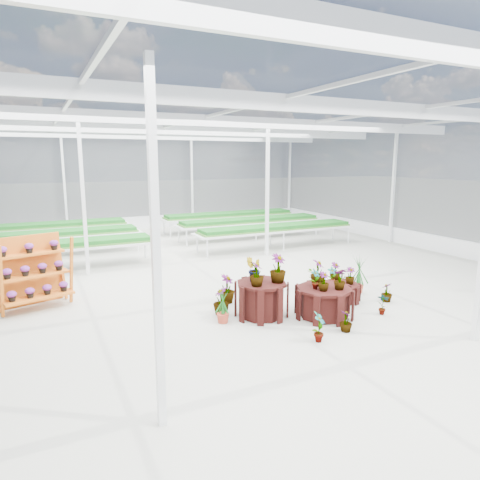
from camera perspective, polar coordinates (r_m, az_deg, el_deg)
name	(u,v)px	position (r m, az deg, el deg)	size (l,w,h in m)	color
ground_plane	(239,300)	(10.41, -0.16, -8.03)	(24.00, 24.00, 0.00)	gray
greenhouse_shell	(239,207)	(9.92, -0.16, 4.38)	(18.00, 24.00, 4.50)	white
steel_frame	(239,207)	(9.92, -0.16, 4.38)	(18.00, 24.00, 4.50)	silver
nursery_benches	(159,236)	(16.90, -10.74, 0.55)	(16.00, 7.00, 0.84)	silver
plinth_tall	(261,299)	(9.29, 2.88, -7.90)	(1.12, 1.12, 0.76)	black
plinth_mid	(324,302)	(9.45, 11.12, -8.13)	(1.23, 1.23, 0.65)	black
plinth_low	(340,292)	(10.60, 13.19, -6.79)	(0.93, 0.93, 0.42)	black
shelf_rack	(34,273)	(10.72, -25.82, -4.00)	(1.55, 0.82, 1.64)	#BC5915
nursery_plants	(299,284)	(9.90, 7.87, -5.80)	(4.41, 3.23, 1.38)	#145418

